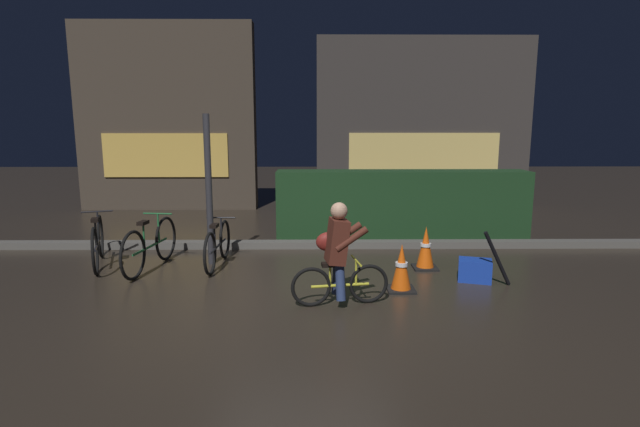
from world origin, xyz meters
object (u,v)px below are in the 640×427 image
object	(u,v)px
street_post	(209,191)
blue_crate	(475,270)
parked_bike_center_left	(218,245)
traffic_cone_far	(426,248)
parked_bike_leftmost	(98,242)
traffic_cone_near	(401,268)
closed_umbrella	(497,259)
cyclist	(338,254)
parked_bike_left_mid	(151,245)

from	to	relation	value
street_post	blue_crate	xyz separation A→B (m)	(3.83, -0.90, -1.00)
parked_bike_center_left	traffic_cone_far	bearing A→B (deg)	-90.54
parked_bike_leftmost	traffic_cone_near	distance (m)	4.63
parked_bike_leftmost	blue_crate	xyz separation A→B (m)	(5.56, -0.84, -0.21)
street_post	closed_umbrella	world-z (taller)	street_post
street_post	closed_umbrella	bearing A→B (deg)	-15.89
parked_bike_leftmost	cyclist	size ratio (longest dim) A/B	1.34
parked_bike_center_left	closed_umbrella	distance (m)	4.04
parked_bike_center_left	traffic_cone_near	size ratio (longest dim) A/B	2.50
traffic_cone_far	closed_umbrella	xyz separation A→B (m)	(0.76, -0.85, 0.07)
parked_bike_center_left	traffic_cone_near	bearing A→B (deg)	-111.66
street_post	traffic_cone_far	world-z (taller)	street_post
traffic_cone_far	parked_bike_leftmost	bearing A→B (deg)	177.34
street_post	parked_bike_left_mid	world-z (taller)	street_post
parked_bike_leftmost	closed_umbrella	size ratio (longest dim) A/B	1.96
street_post	traffic_cone_near	size ratio (longest dim) A/B	3.70
traffic_cone_far	closed_umbrella	distance (m)	1.15
traffic_cone_far	blue_crate	distance (m)	0.84
traffic_cone_near	closed_umbrella	world-z (taller)	closed_umbrella
parked_bike_leftmost	blue_crate	distance (m)	5.62
closed_umbrella	cyclist	bearing A→B (deg)	0.85
parked_bike_left_mid	traffic_cone_far	size ratio (longest dim) A/B	2.71
parked_bike_left_mid	closed_umbrella	world-z (taller)	parked_bike_left_mid
traffic_cone_far	blue_crate	bearing A→B (deg)	-47.38
traffic_cone_near	blue_crate	bearing A→B (deg)	20.07
parked_bike_center_left	cyclist	distance (m)	2.44
street_post	cyclist	distance (m)	2.65
blue_crate	traffic_cone_near	bearing A→B (deg)	-159.93
traffic_cone_far	blue_crate	size ratio (longest dim) A/B	1.46
street_post	traffic_cone_far	bearing A→B (deg)	-5.16
parked_bike_center_left	blue_crate	xyz separation A→B (m)	(3.71, -0.78, -0.18)
blue_crate	closed_umbrella	bearing A→B (deg)	-50.67
parked_bike_left_mid	cyclist	xyz separation A→B (m)	(2.73, -1.50, 0.26)
parked_bike_left_mid	blue_crate	xyz separation A→B (m)	(4.67, -0.61, -0.21)
street_post	parked_bike_left_mid	xyz separation A→B (m)	(-0.84, -0.29, -0.79)
parked_bike_leftmost	blue_crate	bearing A→B (deg)	-117.99
parked_bike_leftmost	traffic_cone_far	xyz separation A→B (m)	(5.00, -0.23, -0.05)
blue_crate	closed_umbrella	distance (m)	0.40
traffic_cone_far	cyclist	world-z (taller)	cyclist
parked_bike_leftmost	parked_bike_center_left	size ratio (longest dim) A/B	1.07
street_post	closed_umbrella	xyz separation A→B (m)	(4.04, -1.15, -0.77)
parked_bike_leftmost	parked_bike_center_left	bearing A→B (deg)	-111.23
traffic_cone_near	closed_umbrella	xyz separation A→B (m)	(1.30, 0.15, 0.08)
traffic_cone_near	cyclist	xyz separation A→B (m)	(-0.85, -0.49, 0.33)
traffic_cone_far	closed_umbrella	world-z (taller)	closed_umbrella
traffic_cone_near	traffic_cone_far	size ratio (longest dim) A/B	0.97
street_post	parked_bike_leftmost	size ratio (longest dim) A/B	1.38
traffic_cone_near	traffic_cone_far	distance (m)	1.14
parked_bike_center_left	traffic_cone_near	distance (m)	2.86
parked_bike_left_mid	parked_bike_center_left	size ratio (longest dim) A/B	1.12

